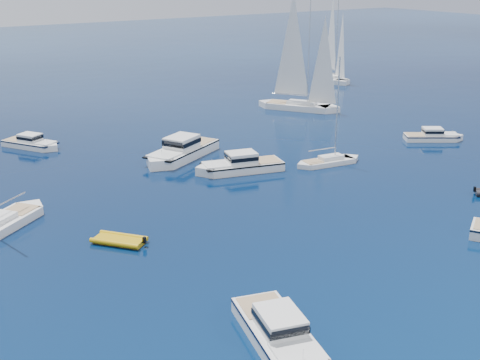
# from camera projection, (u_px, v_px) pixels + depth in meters

# --- Properties ---
(ground) EXTENTS (400.00, 400.00, 0.00)m
(ground) POSITION_uv_depth(u_px,v_px,m) (470.00, 352.00, 33.33)
(ground) COLOR navy
(ground) RESTS_ON ground
(motor_cruiser_left) EXTENTS (5.22, 9.86, 2.48)m
(motor_cruiser_left) POSITION_uv_depth(u_px,v_px,m) (281.00, 346.00, 33.91)
(motor_cruiser_left) COLOR silver
(motor_cruiser_left) RESTS_ON ground
(motor_cruiser_centre) EXTENTS (9.89, 5.15, 2.48)m
(motor_cruiser_centre) POSITION_uv_depth(u_px,v_px,m) (240.00, 171.00, 62.41)
(motor_cruiser_centre) COLOR silver
(motor_cruiser_centre) RESTS_ON ground
(motor_cruiser_far_r) EXTENTS (7.26, 5.86, 1.90)m
(motor_cruiser_far_r) POSITION_uv_depth(u_px,v_px,m) (433.00, 140.00, 73.37)
(motor_cruiser_far_r) COLOR silver
(motor_cruiser_far_r) RESTS_ON ground
(motor_cruiser_distant) EXTENTS (11.61, 8.34, 2.97)m
(motor_cruiser_distant) POSITION_uv_depth(u_px,v_px,m) (181.00, 158.00, 66.68)
(motor_cruiser_distant) COLOR white
(motor_cruiser_distant) RESTS_ON ground
(motor_cruiser_horizon) EXTENTS (5.94, 7.71, 2.00)m
(motor_cruiser_horizon) POSITION_uv_depth(u_px,v_px,m) (32.00, 148.00, 70.47)
(motor_cruiser_horizon) COLOR white
(motor_cruiser_horizon) RESTS_ON ground
(sailboat_mid_l) EXTENTS (10.00, 8.47, 15.39)m
(sailboat_mid_l) POSITION_uv_depth(u_px,v_px,m) (0.00, 229.00, 48.83)
(sailboat_mid_l) COLOR white
(sailboat_mid_l) RESTS_ON ground
(sailboat_centre) EXTENTS (7.89, 3.03, 11.30)m
(sailboat_centre) POSITION_uv_depth(u_px,v_px,m) (328.00, 164.00, 64.60)
(sailboat_centre) COLOR silver
(sailboat_centre) RESTS_ON ground
(sailboat_sails_r) EXTENTS (9.69, 12.12, 18.32)m
(sailboat_sails_r) POSITION_uv_depth(u_px,v_px,m) (298.00, 109.00, 88.94)
(sailboat_sails_r) COLOR silver
(sailboat_sails_r) RESTS_ON ground
(sailboat_sails_far) EXTENTS (6.10, 11.74, 16.71)m
(sailboat_sails_far) POSITION_uv_depth(u_px,v_px,m) (332.00, 81.00, 110.82)
(sailboat_sails_far) COLOR white
(sailboat_sails_far) RESTS_ON ground
(tender_yellow) EXTENTS (4.27, 4.58, 0.95)m
(tender_yellow) POSITION_uv_depth(u_px,v_px,m) (119.00, 243.00, 46.40)
(tender_yellow) COLOR #BF930B
(tender_yellow) RESTS_ON ground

